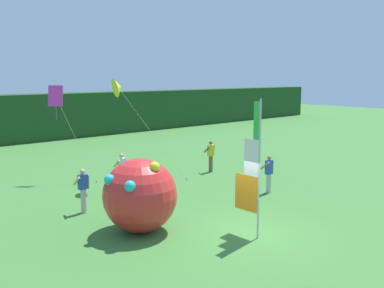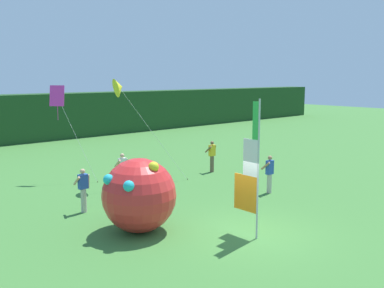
{
  "view_description": "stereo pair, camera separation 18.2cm",
  "coord_description": "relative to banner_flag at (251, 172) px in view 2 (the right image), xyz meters",
  "views": [
    {
      "loc": [
        -10.73,
        -8.93,
        5.25
      ],
      "look_at": [
        0.66,
        3.52,
        2.59
      ],
      "focal_mm": 40.34,
      "sensor_mm": 36.0,
      "label": 1
    },
    {
      "loc": [
        -10.6,
        -9.06,
        5.25
      ],
      "look_at": [
        0.66,
        3.52,
        2.59
      ],
      "focal_mm": 40.34,
      "sensor_mm": 36.0,
      "label": 2
    }
  ],
  "objects": [
    {
      "name": "kite_yellow_delta_0",
      "position": [
        0.46,
        8.49,
        2.54
      ],
      "size": [
        3.53,
        1.75,
        5.2
      ],
      "color": "brown",
      "rests_on": "ground"
    },
    {
      "name": "person_near_banner",
      "position": [
        4.75,
        2.93,
        -1.26
      ],
      "size": [
        0.55,
        0.48,
        1.72
      ],
      "color": "#B7B2A3",
      "rests_on": "ground"
    },
    {
      "name": "person_mid_field",
      "position": [
        5.85,
        7.75,
        -1.26
      ],
      "size": [
        0.55,
        0.48,
        1.73
      ],
      "color": "brown",
      "rests_on": "ground"
    },
    {
      "name": "person_far_left",
      "position": [
        0.11,
        7.83,
        -1.26
      ],
      "size": [
        0.55,
        0.48,
        1.72
      ],
      "color": "#2D334C",
      "rests_on": "ground"
    },
    {
      "name": "ground_plane",
      "position": [
        0.06,
        0.16,
        -2.18
      ],
      "size": [
        120.0,
        120.0,
        0.0
      ],
      "primitive_type": "plane",
      "color": "#3D7533"
    },
    {
      "name": "person_far_right",
      "position": [
        -2.88,
        5.97,
        -1.26
      ],
      "size": [
        0.55,
        0.48,
        1.73
      ],
      "color": "#B7B2A3",
      "rests_on": "ground"
    },
    {
      "name": "inflatable_balloon",
      "position": [
        -2.45,
        2.81,
        -0.91
      ],
      "size": [
        2.53,
        2.53,
        2.53
      ],
      "color": "red",
      "rests_on": "ground"
    },
    {
      "name": "kite_magenta_diamond_2",
      "position": [
        -1.11,
        11.67,
        1.97
      ],
      "size": [
        1.41,
        2.23,
        4.8
      ],
      "color": "brown",
      "rests_on": "ground"
    },
    {
      "name": "banner_flag",
      "position": [
        0.0,
        0.0,
        0.0
      ],
      "size": [
        0.06,
        1.03,
        4.56
      ],
      "color": "#B7B7BC",
      "rests_on": "ground"
    }
  ]
}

